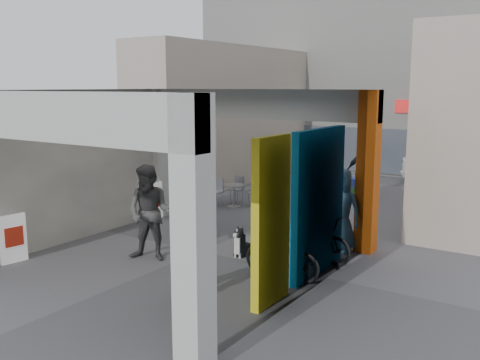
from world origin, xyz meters
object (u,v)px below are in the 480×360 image
Objects in this scene: man_back_turned at (150,213)px; white_van at (457,168)px; cafe_set at (236,196)px; man_elderly at (341,210)px; bicycle_front at (314,238)px; man_crates at (363,172)px; man_with_dog at (185,252)px; produce_stand at (272,186)px; bicycle_rear at (281,255)px; border_collie at (241,244)px.

man_back_turned is 0.53× the size of white_van.
cafe_set is 5.19m from man_elderly.
man_back_turned is 3.43m from bicycle_front.
man_crates is at bearing 157.12° from white_van.
man_with_dog reaches higher than white_van.
produce_stand is 0.59× the size of man_crates.
bicycle_rear is (0.00, -1.37, -0.00)m from bicycle_front.
bicycle_rear is 11.99m from white_van.
bicycle_front is 0.47× the size of white_van.
man_elderly reaches higher than man_crates.
cafe_set is at bearing 147.28° from white_van.
man_back_turned is at bearing 99.03° from bicycle_rear.
man_crates reaches higher than white_van.
cafe_set is 6.42m from bicycle_rear.
man_elderly is (1.08, 4.01, 0.08)m from man_with_dog.
cafe_set is 5.01m from border_collie.
man_with_dog is 0.84× the size of man_back_turned.
bicycle_rear is (1.37, -0.70, 0.20)m from border_collie.
man_crates is (-1.54, 5.45, -0.03)m from man_elderly.
produce_stand is (0.10, 2.00, -0.01)m from cafe_set.
man_elderly is (4.37, -4.57, 0.64)m from produce_stand.
cafe_set is 7.42m from man_with_dog.
bicycle_rear is at bearing -18.79° from border_collie.
bicycle_rear is at bearing 178.49° from white_van.
white_van reaches higher than bicycle_rear.
produce_stand is at bearing 132.27° from man_elderly.
man_back_turned is 1.08× the size of man_elderly.
produce_stand is at bearing 46.69° from bicycle_front.
cafe_set is 1.27× the size of produce_stand.
cafe_set is 2.00m from produce_stand.
bicycle_front is (4.15, -5.43, 0.19)m from produce_stand.
bicycle_front is at bearing -47.25° from produce_stand.
produce_stand is 9.20m from man_with_dog.
man_crates is 6.47m from bicycle_front.
produce_stand is 0.68× the size of bicycle_rear.
man_back_turned is at bearing -33.84° from man_with_dog.
border_collie is at bearing -137.50° from man_elderly.
bicycle_front reaches higher than border_collie.
border_collie is at bearing -54.87° from cafe_set.
border_collie is (2.88, -4.10, -0.02)m from cafe_set.
white_van is at bearing 52.71° from produce_stand.
man_elderly is 9.76m from white_van.
produce_stand is at bearing 138.79° from white_van.
man_crates is at bearing 44.54° from cafe_set.
man_crates is (2.83, 0.89, 0.62)m from produce_stand.
bicycle_rear reaches higher than border_collie.
border_collie is 0.40× the size of man_with_dog.
man_with_dog is at bearing -106.48° from man_elderly.
bicycle_front is 1.37m from bicycle_rear.
produce_stand is 7.05m from white_van.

